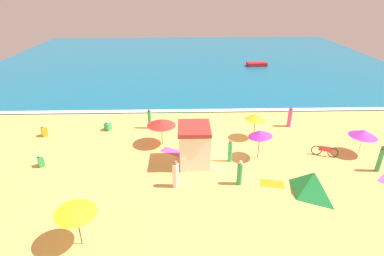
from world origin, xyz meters
name	(u,v)px	position (x,y,z in m)	size (l,w,h in m)	color
ground_plane	(200,143)	(0.00, 0.00, 0.00)	(60.00, 60.00, 0.00)	#EDBC60
ocean_water	(191,60)	(0.00, 28.00, 0.05)	(60.00, 44.00, 0.10)	#146B93
wave_breaker_foam	(197,110)	(0.00, 6.30, 0.10)	(57.00, 0.70, 0.01)	white
lifeguard_cabana	(194,145)	(-0.60, -2.90, 1.39)	(2.11, 2.48, 2.75)	white
beach_umbrella_0	(260,133)	(3.90, -2.37, 1.92)	(2.07, 2.04, 2.24)	#4C3823
beach_umbrella_1	(75,211)	(-6.11, -9.92, 1.99)	(2.54, 2.54, 2.22)	#4C3823
beach_umbrella_2	(364,133)	(11.28, -2.03, 1.66)	(2.16, 2.14, 1.94)	silver
beach_umbrella_3	(161,123)	(-2.93, -0.18, 1.80)	(2.65, 2.65, 2.04)	#4C3823
beach_umbrella_5	(255,117)	(4.25, 0.65, 1.81)	(1.94, 1.91, 2.12)	#4C3823
beach_tent	(312,183)	(6.08, -6.50, 0.74)	(2.57, 2.84, 1.48)	green
parked_bicycle	(325,151)	(8.69, -2.21, 0.38)	(1.72, 0.71, 0.76)	black
beachgoer_0	(176,175)	(-1.78, -5.54, 0.84)	(0.54, 0.54, 1.81)	white
beachgoer_1	(108,126)	(-7.61, 2.45, 0.34)	(0.63, 0.63, 0.82)	green
beachgoer_2	(150,119)	(-4.13, 2.72, 0.85)	(0.29, 0.29, 1.76)	green
beachgoer_4	(230,151)	(1.86, -2.75, 0.78)	(0.35, 0.35, 1.63)	green
beachgoer_5	(44,131)	(-12.44, 1.48, 0.42)	(0.54, 0.54, 0.97)	orange
beachgoer_6	(290,117)	(7.74, 2.76, 0.84)	(0.47, 0.47, 1.76)	#D84CA5
beachgoer_7	(240,173)	(2.07, -5.41, 0.79)	(0.45, 0.45, 1.66)	green
beachgoer_8	(380,159)	(11.34, -4.24, 0.92)	(0.34, 0.34, 1.87)	green
beachgoer_9	(41,161)	(-10.82, -3.06, 0.41)	(0.51, 0.51, 0.92)	green
beach_towel_0	(172,152)	(-2.14, -1.35, 0.01)	(1.83, 1.53, 0.01)	#D84CA5
beach_towel_2	(272,184)	(4.11, -5.46, 0.01)	(1.59, 1.08, 0.01)	orange
small_boat_0	(257,64)	(9.56, 23.45, 0.37)	(2.93, 1.51, 0.53)	red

